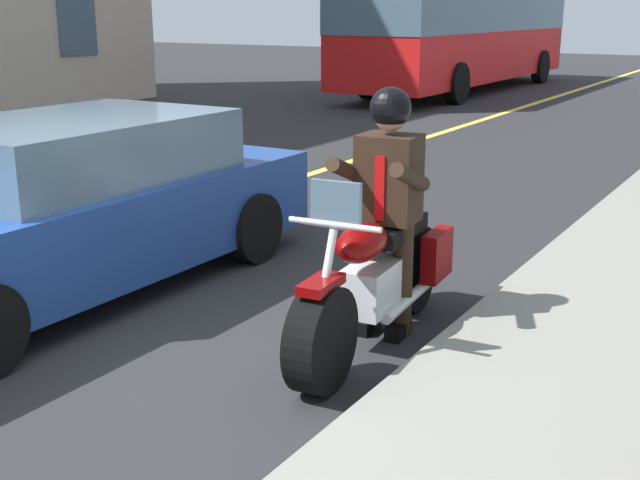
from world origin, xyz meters
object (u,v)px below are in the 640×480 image
bus_near (463,22)px  car_dark (65,207)px  motorcycle_main (376,280)px  rider_main (388,191)px

bus_near → car_dark: bearing=11.8°
motorcycle_main → rider_main: 0.61m
motorcycle_main → bus_near: 18.44m
motorcycle_main → rider_main: (-0.19, -0.02, 0.58)m
motorcycle_main → car_dark: car_dark is taller
bus_near → rider_main: bearing=20.3°
motorcycle_main → rider_main: rider_main is taller
bus_near → car_dark: (17.57, 3.66, -1.18)m
motorcycle_main → rider_main: size_ratio=1.28×
motorcycle_main → bus_near: size_ratio=0.20×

